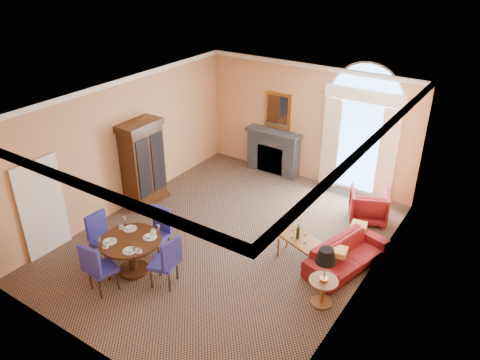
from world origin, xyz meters
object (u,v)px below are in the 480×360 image
Objects in this scene: armoire at (143,165)px; side_table at (325,270)px; armchair at (368,205)px; sofa at (347,255)px; coffee_table at (300,240)px; dining_table at (131,248)px.

armoire is 5.41m from side_table.
armchair is 0.73× the size of side_table.
sofa is 0.99m from coffee_table.
armoire is 4.38m from coffee_table.
armchair is at bearing 24.56° from armoire.
armoire reaches higher than sofa.
side_table is (3.56, 1.24, 0.20)m from dining_table.
side_table reaches higher than sofa.
sofa is 1.99m from armchair.
armchair is (-0.28, 1.97, 0.11)m from sofa.
armoire is 1.98× the size of coffee_table.
dining_table reaches higher than armchair.
armchair is 2.34m from coffee_table.
armoire is 1.77× the size of dining_table.
coffee_table is (2.57, 2.25, -0.12)m from dining_table.
dining_table is at bearing -160.80° from side_table.
armoire is 5.33m from sofa.
side_table is (0.98, -1.01, 0.32)m from coffee_table.
sofa is at bearing 3.37° from armoire.
side_table is at bearing -10.36° from armoire.
coffee_table is 1.45m from side_table.
dining_table reaches higher than sofa.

